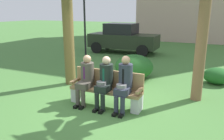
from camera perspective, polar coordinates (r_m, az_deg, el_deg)
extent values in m
plane|color=#457737|center=(6.00, -1.41, -8.46)|extent=(80.00, 80.00, 0.00)
cube|color=#99754C|center=(5.73, -1.66, -5.14)|extent=(1.89, 0.44, 0.07)
cube|color=#99754C|center=(5.81, -0.86, -2.15)|extent=(1.89, 0.06, 0.45)
cube|color=#99754C|center=(6.12, -9.32, -2.69)|extent=(0.08, 0.44, 0.06)
cube|color=#99754C|center=(5.37, 7.08, -5.12)|extent=(0.08, 0.44, 0.06)
cube|color=silver|center=(6.21, -8.71, -5.93)|extent=(0.20, 0.37, 0.38)
cube|color=silver|center=(5.52, 6.36, -8.55)|extent=(0.20, 0.37, 0.38)
cube|color=#4C473D|center=(5.80, -7.13, -3.82)|extent=(0.32, 0.38, 0.16)
cylinder|color=#4C473D|center=(5.79, -8.70, -7.11)|extent=(0.11, 0.11, 0.45)
cylinder|color=#4C473D|center=(5.71, -7.34, -7.38)|extent=(0.11, 0.11, 0.45)
cube|color=black|center=(5.82, -8.95, -9.04)|extent=(0.09, 0.22, 0.07)
cube|color=black|center=(5.74, -7.59, -9.34)|extent=(0.09, 0.22, 0.07)
cylinder|color=#4C473D|center=(5.87, -6.26, -0.51)|extent=(0.34, 0.34, 0.50)
cube|color=#4C1951|center=(5.72, -7.10, -0.71)|extent=(0.05, 0.01, 0.32)
sphere|color=tan|center=(5.78, -6.36, 2.79)|extent=(0.21, 0.21, 0.21)
cube|color=#1E2823|center=(5.54, -2.26, -4.60)|extent=(0.32, 0.38, 0.16)
cylinder|color=#1E2823|center=(5.53, -3.87, -8.06)|extent=(0.11, 0.11, 0.45)
cylinder|color=#1E2823|center=(5.46, -2.37, -8.34)|extent=(0.11, 0.11, 0.45)
cube|color=black|center=(5.56, -4.13, -10.08)|extent=(0.09, 0.22, 0.07)
cube|color=black|center=(5.49, -2.64, -10.39)|extent=(0.09, 0.22, 0.07)
cylinder|color=#1E2823|center=(5.61, -1.43, -1.06)|extent=(0.34, 0.34, 0.51)
cube|color=#144C3D|center=(5.46, -2.18, -1.29)|extent=(0.05, 0.01, 0.33)
sphere|color=beige|center=(5.53, -1.45, 2.45)|extent=(0.21, 0.21, 0.21)
cylinder|color=slate|center=(5.50, -2.72, -3.38)|extent=(0.24, 0.24, 0.09)
cube|color=#2D3342|center=(5.35, 2.69, -5.36)|extent=(0.32, 0.38, 0.16)
cylinder|color=#2D3342|center=(5.33, 1.07, -8.97)|extent=(0.11, 0.11, 0.45)
cylinder|color=#2D3342|center=(5.27, 2.69, -9.25)|extent=(0.11, 0.11, 0.45)
cube|color=black|center=(5.36, 0.80, -11.06)|extent=(0.09, 0.22, 0.07)
cube|color=black|center=(5.30, 2.42, -11.37)|extent=(0.09, 0.22, 0.07)
cylinder|color=#2D3342|center=(5.41, 3.48, -1.40)|extent=(0.34, 0.34, 0.57)
cube|color=black|center=(5.26, 2.84, -1.65)|extent=(0.05, 0.01, 0.36)
sphere|color=tan|center=(5.32, 3.54, 2.51)|extent=(0.21, 0.21, 0.21)
cylinder|color=gray|center=(5.29, 2.40, -4.12)|extent=(0.24, 0.24, 0.09)
cylinder|color=brown|center=(6.25, 22.11, 9.66)|extent=(0.29, 0.29, 3.85)
cylinder|color=brown|center=(7.32, -11.31, 14.75)|extent=(0.34, 0.34, 4.79)
ellipsoid|color=#1F5821|center=(8.24, 25.14, -1.37)|extent=(0.87, 0.80, 0.55)
ellipsoid|color=#245B24|center=(8.09, 5.60, 0.88)|extent=(1.38, 1.26, 0.86)
cube|color=#232D1E|center=(13.01, 2.95, 7.46)|extent=(3.90, 1.57, 0.76)
cube|color=black|center=(12.99, 2.36, 10.48)|extent=(1.70, 1.36, 0.60)
cylinder|color=black|center=(13.38, 9.64, 5.84)|extent=(0.64, 0.14, 0.64)
cylinder|color=black|center=(11.90, 7.69, 4.80)|extent=(0.64, 0.14, 0.64)
cylinder|color=black|center=(14.31, -1.05, 6.62)|extent=(0.64, 0.14, 0.64)
cylinder|color=black|center=(12.93, -4.02, 5.70)|extent=(0.64, 0.14, 0.64)
cylinder|color=black|center=(12.13, -6.93, 11.10)|extent=(0.10, 0.10, 3.19)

